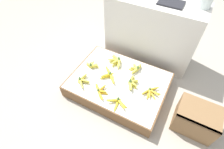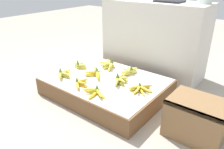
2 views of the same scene
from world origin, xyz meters
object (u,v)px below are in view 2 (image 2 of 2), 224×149
Objects in this scene: banana_bunch_front_midright at (95,92)px; banana_bunch_back_midright at (130,71)px; banana_bunch_middle_right at (141,89)px; banana_bunch_back_midleft at (109,65)px; banana_bunch_front_left at (63,74)px; banana_bunch_middle_midright at (120,80)px; banana_bunch_front_midleft at (79,83)px; wooden_crate at (196,118)px; banana_bunch_middle_left at (80,65)px; banana_bunch_middle_midleft at (96,73)px.

banana_bunch_front_midright is 0.54m from banana_bunch_back_midright.
banana_bunch_back_midleft is at bearing 156.31° from banana_bunch_middle_right.
banana_bunch_front_left is 0.98× the size of banana_bunch_middle_midright.
banana_bunch_back_midleft is (-0.05, 0.50, 0.01)m from banana_bunch_front_midleft.
wooden_crate reaches higher than banana_bunch_middle_left.
banana_bunch_front_left is 0.57m from banana_bunch_middle_midright.
banana_bunch_back_midright is at bearing 100.84° from banana_bunch_middle_midright.
banana_bunch_middle_midright is (0.26, 0.26, 0.01)m from banana_bunch_front_midleft.
banana_bunch_front_left is 1.10× the size of banana_bunch_back_midright.
banana_bunch_middle_midleft is at bearing 176.75° from wooden_crate.
banana_bunch_back_midright is at bearing 22.11° from banana_bunch_middle_left.
wooden_crate is at bearing -21.35° from banana_bunch_back_midright.
banana_bunch_middle_midleft is 0.29m from banana_bunch_middle_midright.
banana_bunch_front_midleft is 0.56m from banana_bunch_middle_right.
banana_bunch_middle_midright is 0.24m from banana_bunch_back_midright.
banana_bunch_middle_midleft is at bearing -83.39° from banana_bunch_back_midleft.
banana_bunch_front_midleft and banana_bunch_middle_right have the same top height.
banana_bunch_middle_left is at bearing 177.66° from banana_bunch_middle_right.
wooden_crate reaches higher than banana_bunch_middle_right.
banana_bunch_middle_midleft is (0.27, -0.04, 0.00)m from banana_bunch_middle_left.
banana_bunch_middle_right is at bearing 16.93° from banana_bunch_front_left.
banana_bunch_back_midleft is (-0.03, 0.25, 0.00)m from banana_bunch_middle_midleft.
wooden_crate reaches higher than banana_bunch_front_midleft.
banana_bunch_middle_left is 0.27m from banana_bunch_middle_midleft.
wooden_crate is 1.66× the size of banana_bunch_middle_midleft.
banana_bunch_back_midright is (0.27, -0.00, -0.00)m from banana_bunch_back_midleft.
wooden_crate is 1.62× the size of banana_bunch_front_midright.
banana_bunch_middle_midright is at bearing 24.52° from banana_bunch_front_left.
banana_bunch_middle_midleft is 1.06× the size of banana_bunch_middle_midright.
banana_bunch_middle_midright reaches higher than banana_bunch_front_midright.
banana_bunch_middle_midright is at bearing -36.28° from banana_bunch_back_midleft.
banana_bunch_middle_left reaches higher than banana_bunch_middle_right.
banana_bunch_middle_left and banana_bunch_middle_midleft have the same top height.
banana_bunch_front_midright is 0.61m from banana_bunch_back_midleft.
banana_bunch_front_midleft is 0.54m from banana_bunch_back_midright.
wooden_crate reaches higher than banana_bunch_front_left.
banana_bunch_middle_midright reaches higher than banana_bunch_back_midright.
banana_bunch_middle_midright is (0.56, -0.02, 0.00)m from banana_bunch_middle_left.
banana_bunch_middle_right is at bearing 172.51° from wooden_crate.
banana_bunch_middle_right is (0.52, 0.01, -0.01)m from banana_bunch_middle_midleft.
banana_bunch_front_left is 0.79m from banana_bunch_middle_right.
wooden_crate is 0.75m from banana_bunch_middle_midright.
wooden_crate is 1.75× the size of banana_bunch_middle_midright.
banana_bunch_middle_left is 0.78× the size of banana_bunch_middle_midright.
wooden_crate is 1.03m from banana_bunch_middle_midleft.
banana_bunch_middle_left is at bearing 135.65° from banana_bunch_front_midleft.
banana_bunch_middle_midright reaches higher than banana_bunch_middle_midleft.
banana_bunch_front_midleft is 0.99× the size of banana_bunch_back_midleft.
banana_bunch_back_midleft reaches higher than banana_bunch_front_midright.
banana_bunch_front_midright reaches higher than banana_bunch_front_midleft.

